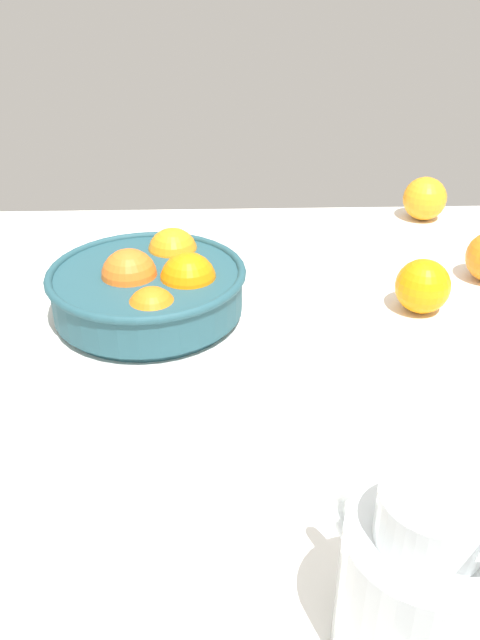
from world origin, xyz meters
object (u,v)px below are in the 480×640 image
object	(u,v)px
loose_orange_0	(423,286)
loose_orange_1	(425,199)
juice_pitcher	(415,595)
fruit_bowl	(151,288)

from	to	relation	value
loose_orange_0	loose_orange_1	bearing A→B (deg)	73.89
juice_pitcher	loose_orange_0	bearing A→B (deg)	73.54
loose_orange_0	loose_orange_1	xyz separation A→B (cm)	(10.69, 37.03, 0.16)
juice_pitcher	loose_orange_1	size ratio (longest dim) A/B	2.06
juice_pitcher	loose_orange_1	bearing A→B (deg)	73.68
fruit_bowl	loose_orange_0	bearing A→B (deg)	0.34
fruit_bowl	loose_orange_0	size ratio (longest dim) A/B	3.53
juice_pitcher	loose_orange_1	distance (cm)	94.51
loose_orange_0	loose_orange_1	distance (cm)	38.54
loose_orange_1	fruit_bowl	bearing A→B (deg)	-143.51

